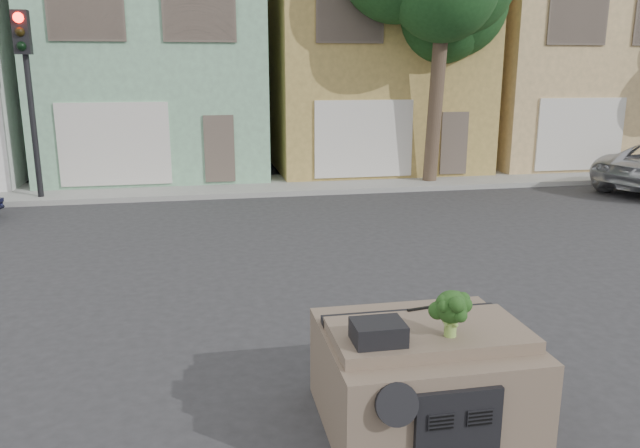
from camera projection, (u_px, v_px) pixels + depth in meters
name	position (u px, v px, depth m)	size (l,w,h in m)	color
ground_plane	(351.00, 315.00, 9.35)	(120.00, 120.00, 0.00)	#303033
sidewalk	(271.00, 185.00, 19.34)	(40.00, 3.00, 0.15)	gray
townhouse_mint	(155.00, 63.00, 21.61)	(7.20, 8.20, 7.55)	#7FB38E
townhouse_tan	(364.00, 64.00, 22.99)	(7.20, 8.20, 7.55)	#AB8F49
townhouse_beige	(550.00, 64.00, 24.37)	(7.20, 8.20, 7.55)	tan
traffic_signal	(31.00, 109.00, 16.59)	(0.40, 0.40, 5.10)	black
tree_near	(438.00, 46.00, 18.58)	(4.40, 4.00, 8.50)	#183E19
car_dashboard	(422.00, 374.00, 6.36)	(2.00, 1.80, 1.12)	brown
instrument_hump	(378.00, 332.00, 5.76)	(0.48, 0.38, 0.20)	black
wiper_arm	(437.00, 306.00, 6.64)	(0.70, 0.03, 0.02)	black
broccoli	(451.00, 313.00, 5.87)	(0.38, 0.38, 0.46)	#1A3813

